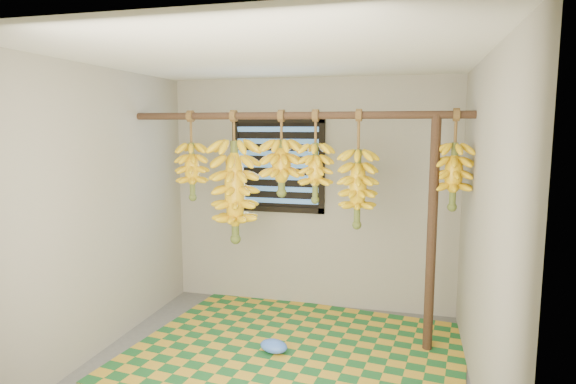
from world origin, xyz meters
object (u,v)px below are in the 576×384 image
(support_post, at_px, (432,236))
(banana_bunch_c, at_px, (282,167))
(banana_bunch_a, at_px, (192,171))
(banana_bunch_d, at_px, (315,172))
(plastic_bag, at_px, (274,346))
(banana_bunch_b, at_px, (235,192))
(banana_bunch_f, at_px, (453,176))
(woven_mat, at_px, (297,350))
(banana_bunch_e, at_px, (358,188))

(support_post, xyz_separation_m, banana_bunch_c, (-1.30, 0.00, 0.55))
(banana_bunch_a, bearing_deg, banana_bunch_d, 0.00)
(plastic_bag, relative_size, banana_bunch_d, 0.31)
(banana_bunch_b, height_order, banana_bunch_d, same)
(banana_bunch_f, bearing_deg, banana_bunch_d, 180.00)
(woven_mat, xyz_separation_m, banana_bunch_f, (1.23, 0.31, 1.50))
(woven_mat, distance_m, banana_bunch_d, 1.54)
(banana_bunch_d, xyz_separation_m, banana_bunch_f, (1.14, 0.00, -0.00))
(banana_bunch_b, distance_m, banana_bunch_f, 1.90)
(banana_bunch_c, distance_m, banana_bunch_e, 0.69)
(banana_bunch_e, bearing_deg, banana_bunch_d, 180.00)
(woven_mat, distance_m, plastic_bag, 0.21)
(support_post, xyz_separation_m, woven_mat, (-1.08, -0.31, -0.99))
(support_post, bearing_deg, plastic_bag, -162.68)
(plastic_bag, xyz_separation_m, banana_bunch_a, (-0.90, 0.39, 1.43))
(banana_bunch_e, height_order, banana_bunch_f, same)
(banana_bunch_b, height_order, banana_bunch_e, same)
(banana_bunch_f, bearing_deg, woven_mat, -165.92)
(banana_bunch_e, bearing_deg, banana_bunch_a, 180.00)
(banana_bunch_a, relative_size, banana_bunch_e, 0.82)
(banana_bunch_e, bearing_deg, woven_mat, -145.95)
(banana_bunch_d, bearing_deg, banana_bunch_e, 0.00)
(plastic_bag, height_order, banana_bunch_d, banana_bunch_d)
(banana_bunch_a, relative_size, banana_bunch_f, 1.01)
(woven_mat, bearing_deg, banana_bunch_c, 125.12)
(banana_bunch_c, distance_m, banana_bunch_d, 0.31)
(woven_mat, bearing_deg, banana_bunch_e, 34.05)
(support_post, relative_size, plastic_bag, 7.94)
(woven_mat, xyz_separation_m, plastic_bag, (-0.18, -0.08, 0.06))
(plastic_bag, relative_size, banana_bunch_a, 0.31)
(banana_bunch_a, xyz_separation_m, banana_bunch_e, (1.54, 0.00, -0.11))
(plastic_bag, bearing_deg, banana_bunch_f, 15.57)
(banana_bunch_b, distance_m, banana_bunch_c, 0.50)
(banana_bunch_e, bearing_deg, plastic_bag, -148.31)
(support_post, height_order, banana_bunch_c, banana_bunch_c)
(plastic_bag, height_order, banana_bunch_c, banana_bunch_c)
(banana_bunch_f, bearing_deg, support_post, 180.00)
(banana_bunch_b, height_order, banana_bunch_c, same)
(support_post, xyz_separation_m, banana_bunch_f, (0.15, 0.00, 0.51))
(plastic_bag, distance_m, banana_bunch_e, 1.52)
(woven_mat, height_order, banana_bunch_b, banana_bunch_b)
(banana_bunch_a, bearing_deg, support_post, 0.00)
(banana_bunch_b, bearing_deg, plastic_bag, -39.33)
(banana_bunch_b, bearing_deg, support_post, 0.00)
(banana_bunch_a, bearing_deg, banana_bunch_e, 0.00)
(support_post, relative_size, banana_bunch_e, 1.98)
(woven_mat, height_order, banana_bunch_c, banana_bunch_c)
(woven_mat, height_order, banana_bunch_a, banana_bunch_a)
(plastic_bag, relative_size, banana_bunch_e, 0.25)
(support_post, distance_m, banana_bunch_d, 1.12)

